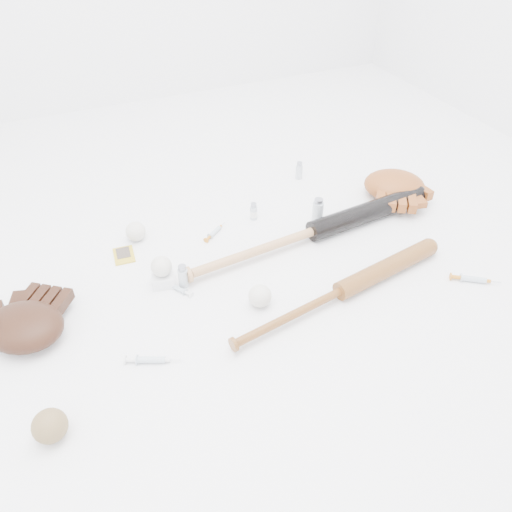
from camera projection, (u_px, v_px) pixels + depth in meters
name	position (u px, v px, depth m)	size (l,w,h in m)	color
bat_dark	(314.00, 231.00, 1.68)	(0.98, 0.07, 0.07)	black
bat_wood	(341.00, 291.00, 1.47)	(0.80, 0.06, 0.06)	brown
glove_dark	(24.00, 326.00, 1.34)	(0.26, 0.26, 0.09)	black
glove_tan	(394.00, 185.00, 1.89)	(0.27, 0.27, 0.10)	brown
trading_card	(124.00, 255.00, 1.64)	(0.06, 0.09, 0.00)	gold
pedestal	(163.00, 279.00, 1.52)	(0.07, 0.07, 0.04)	white
baseball_on_pedestal	(161.00, 266.00, 1.49)	(0.06, 0.06, 0.06)	silver
baseball_left	(2.00, 334.00, 1.33)	(0.07, 0.07, 0.07)	silver
baseball_upper	(136.00, 231.00, 1.69)	(0.07, 0.07, 0.07)	silver
baseball_mid	(260.00, 296.00, 1.44)	(0.07, 0.07, 0.07)	silver
baseball_aged	(50.00, 426.00, 1.11)	(0.08, 0.08, 0.08)	brown
syringe_0	(151.00, 360.00, 1.29)	(0.16, 0.03, 0.02)	#ADBCC6
syringe_1	(177.00, 288.00, 1.51)	(0.13, 0.02, 0.02)	#ADBCC6
syringe_2	(215.00, 232.00, 1.73)	(0.13, 0.02, 0.02)	#ADBCC6
syringe_3	(473.00, 279.00, 1.54)	(0.16, 0.03, 0.02)	#ADBCC6
syringe_4	(383.00, 202.00, 1.87)	(0.13, 0.02, 0.02)	#ADBCC6
vial_0	(299.00, 170.00, 2.00)	(0.03, 0.03, 0.07)	silver
vial_1	(254.00, 211.00, 1.78)	(0.03, 0.03, 0.07)	silver
vial_2	(183.00, 276.00, 1.50)	(0.03, 0.03, 0.08)	silver
vial_3	(318.00, 210.00, 1.76)	(0.04, 0.04, 0.09)	silver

